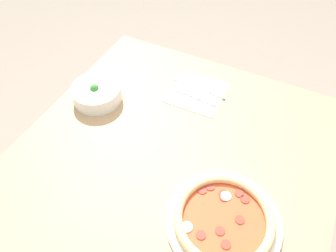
# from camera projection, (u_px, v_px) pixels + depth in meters

# --- Properties ---
(ground_plane) EXTENTS (8.00, 8.00, 0.00)m
(ground_plane) POSITION_uv_depth(u_px,v_px,m) (169.00, 252.00, 1.61)
(ground_plane) COLOR gray
(dining_table) EXTENTS (1.07, 0.99, 0.77)m
(dining_table) POSITION_uv_depth(u_px,v_px,m) (169.00, 182.00, 1.11)
(dining_table) COLOR tan
(dining_table) RESTS_ON ground_plane
(pizza) EXTENTS (0.32, 0.32, 0.04)m
(pizza) POSITION_uv_depth(u_px,v_px,m) (224.00, 220.00, 0.89)
(pizza) COLOR white
(pizza) RESTS_ON dining_table
(bowl) EXTENTS (0.18, 0.18, 0.07)m
(bowl) POSITION_uv_depth(u_px,v_px,m) (96.00, 92.00, 1.19)
(bowl) COLOR white
(bowl) RESTS_ON dining_table
(napkin) EXTENTS (0.20, 0.20, 0.00)m
(napkin) POSITION_uv_depth(u_px,v_px,m) (197.00, 93.00, 1.24)
(napkin) COLOR white
(napkin) RESTS_ON dining_table
(fork) EXTENTS (0.03, 0.18, 0.00)m
(fork) POSITION_uv_depth(u_px,v_px,m) (194.00, 97.00, 1.21)
(fork) COLOR silver
(fork) RESTS_ON napkin
(knife) EXTENTS (0.03, 0.21, 0.01)m
(knife) POSITION_uv_depth(u_px,v_px,m) (202.00, 89.00, 1.24)
(knife) COLOR silver
(knife) RESTS_ON napkin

